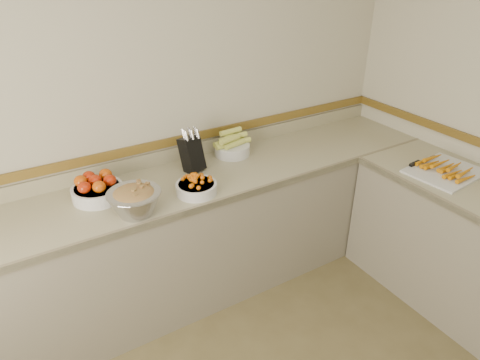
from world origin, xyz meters
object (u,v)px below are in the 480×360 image
knife_block (192,153)px  tomato_bowl (97,189)px  cutting_board (445,170)px  rhubarb_bowl (135,200)px  cherry_tomato_bowl (196,186)px  corn_bowl (232,146)px

knife_block → tomato_bowl: size_ratio=1.02×
tomato_bowl → cutting_board: size_ratio=0.59×
rhubarb_bowl → cutting_board: size_ratio=0.59×
rhubarb_bowl → cutting_board: bearing=-16.7°
knife_block → cherry_tomato_bowl: knife_block is taller
tomato_bowl → cherry_tomato_bowl: (0.53, -0.25, -0.02)m
corn_bowl → tomato_bowl: bearing=-173.4°
cutting_board → cherry_tomato_bowl: bearing=158.2°
tomato_bowl → cutting_board: 2.25m
corn_bowl → cherry_tomato_bowl: bearing=-141.8°
rhubarb_bowl → cutting_board: 2.02m
knife_block → tomato_bowl: knife_block is taller
tomato_bowl → rhubarb_bowl: (0.14, -0.29, 0.03)m
rhubarb_bowl → cherry_tomato_bowl: bearing=5.0°
knife_block → cherry_tomato_bowl: size_ratio=1.21×
tomato_bowl → cherry_tomato_bowl: 0.59m
knife_block → cherry_tomato_bowl: 0.33m
knife_block → tomato_bowl: 0.65m
corn_bowl → cutting_board: bearing=-42.5°
cherry_tomato_bowl → tomato_bowl: bearing=154.7°
knife_block → rhubarb_bowl: bearing=-147.1°
cherry_tomato_bowl → rhubarb_bowl: bearing=-175.0°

